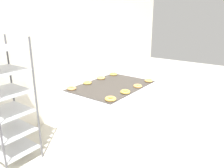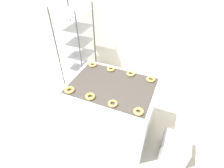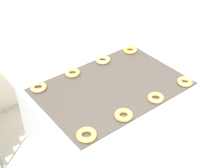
{
  "view_description": "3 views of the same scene",
  "coord_description": "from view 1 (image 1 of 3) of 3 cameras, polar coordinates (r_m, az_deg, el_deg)",
  "views": [
    {
      "loc": [
        -2.38,
        -1.06,
        1.9
      ],
      "look_at": [
        0.0,
        0.7,
        0.97
      ],
      "focal_mm": 35.0,
      "sensor_mm": 36.0,
      "label": 1
    },
    {
      "loc": [
        0.71,
        -0.99,
        2.51
      ],
      "look_at": [
        0.0,
        0.7,
        0.97
      ],
      "focal_mm": 28.0,
      "sensor_mm": 36.0,
      "label": 2
    },
    {
      "loc": [
        -1.23,
        -0.84,
        2.42
      ],
      "look_at": [
        0.0,
        0.7,
        0.97
      ],
      "focal_mm": 50.0,
      "sensor_mm": 36.0,
      "label": 3
    }
  ],
  "objects": [
    {
      "name": "donut_far_midleft",
      "position": [
        3.19,
        -6.43,
        0.33
      ],
      "size": [
        0.12,
        0.12,
        0.03
      ],
      "primitive_type": "torus",
      "color": "gold",
      "rests_on": "fryer_machine"
    },
    {
      "name": "glaze_bin",
      "position": [
        4.17,
        9.53,
        -7.36
      ],
      "size": [
        0.39,
        0.35,
        0.33
      ],
      "color": "#A8AAB2",
      "rests_on": "ground_plane"
    },
    {
      "name": "wall_back",
      "position": [
        4.01,
        -16.84,
        9.56
      ],
      "size": [
        8.0,
        0.05,
        2.8
      ],
      "color": "silver",
      "rests_on": "ground_plane"
    },
    {
      "name": "fryer_machine",
      "position": [
        3.29,
        0.01,
        -8.26
      ],
      "size": [
        1.23,
        0.9,
        0.95
      ],
      "color": "#A8AAB2",
      "rests_on": "ground_plane"
    },
    {
      "name": "donut_far_midright",
      "position": [
        3.42,
        -2.87,
        1.61
      ],
      "size": [
        0.13,
        0.13,
        0.04
      ],
      "primitive_type": "torus",
      "color": "#DCA656",
      "rests_on": "fryer_machine"
    },
    {
      "name": "donut_near_midright",
      "position": [
        3.05,
        6.72,
        -0.51
      ],
      "size": [
        0.12,
        0.12,
        0.03
      ],
      "primitive_type": "torus",
      "color": "#D2944B",
      "rests_on": "fryer_machine"
    },
    {
      "name": "ground_plane",
      "position": [
        3.22,
        10.65,
        -18.98
      ],
      "size": [
        14.0,
        14.0,
        0.0
      ],
      "primitive_type": "plane",
      "color": "beige"
    },
    {
      "name": "donut_far_right",
      "position": [
        3.65,
        0.39,
        2.59
      ],
      "size": [
        0.12,
        0.12,
        0.03
      ],
      "primitive_type": "torus",
      "color": "gold",
      "rests_on": "fryer_machine"
    },
    {
      "name": "donut_near_midleft",
      "position": [
        2.8,
        3.48,
        -2.05
      ],
      "size": [
        0.13,
        0.13,
        0.04
      ],
      "primitive_type": "torus",
      "color": "gold",
      "rests_on": "fryer_machine"
    },
    {
      "name": "donut_near_right",
      "position": [
        3.32,
        9.54,
        0.89
      ],
      "size": [
        0.12,
        0.12,
        0.03
      ],
      "primitive_type": "torus",
      "color": "gold",
      "rests_on": "fryer_machine"
    },
    {
      "name": "baking_rack_cart",
      "position": [
        3.1,
        -25.92,
        -4.25
      ],
      "size": [
        0.53,
        0.58,
        1.66
      ],
      "color": "#4C4C51",
      "rests_on": "ground_plane"
    },
    {
      "name": "donut_far_left",
      "position": [
        2.98,
        -10.49,
        -1.12
      ],
      "size": [
        0.13,
        0.13,
        0.03
      ],
      "primitive_type": "torus",
      "color": "tan",
      "rests_on": "fryer_machine"
    },
    {
      "name": "donut_near_left",
      "position": [
        2.56,
        -0.38,
        -3.89
      ],
      "size": [
        0.13,
        0.13,
        0.04
      ],
      "primitive_type": "torus",
      "color": "gold",
      "rests_on": "fryer_machine"
    }
  ]
}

